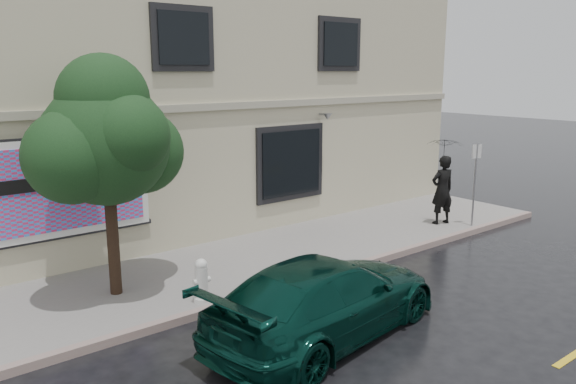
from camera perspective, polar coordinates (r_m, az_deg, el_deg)
ground at (r=10.59m, az=3.62°, el=-12.78°), size 90.00×90.00×0.00m
sidewalk at (r=12.96m, az=-6.14°, el=-7.66°), size 20.00×3.50×0.15m
curb at (r=11.62m, az=-1.42°, el=-10.01°), size 20.00×0.18×0.16m
building at (r=17.36m, az=-16.77°, el=8.53°), size 20.00×8.12×7.00m
billboard at (r=12.67m, az=-22.83°, el=0.26°), size 4.30×0.16×2.20m
car at (r=9.72m, az=3.91°, el=-10.67°), size 5.04×2.83×1.39m
pedestrian at (r=16.58m, az=15.40°, el=0.21°), size 0.82×0.64×1.98m
umbrella at (r=16.36m, az=15.68°, el=4.93°), size 1.39×1.39×0.78m
street_tree at (r=11.08m, az=-17.98°, el=4.70°), size 2.37×2.37×4.18m
fire_hydrant at (r=10.90m, az=-8.77°, el=-8.91°), size 0.35×0.33×0.86m
sign_pole at (r=16.51m, az=18.47°, el=1.53°), size 0.28×0.11×2.35m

